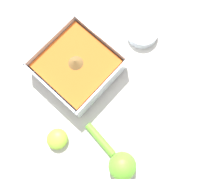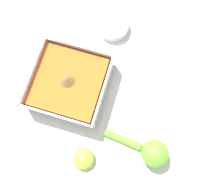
# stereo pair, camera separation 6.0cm
# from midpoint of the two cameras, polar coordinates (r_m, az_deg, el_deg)

# --- Properties ---
(ground_plane) EXTENTS (4.00, 4.00, 0.00)m
(ground_plane) POSITION_cam_midpoint_polar(r_m,az_deg,el_deg) (0.66, -12.46, 2.29)
(ground_plane) COLOR beige
(square_dish) EXTENTS (0.20, 0.20, 0.07)m
(square_dish) POSITION_cam_midpoint_polar(r_m,az_deg,el_deg) (0.62, -13.51, 0.98)
(square_dish) COLOR silver
(square_dish) RESTS_ON ground_plane
(spice_bowl) EXTENTS (0.09, 0.09, 0.03)m
(spice_bowl) POSITION_cam_midpoint_polar(r_m,az_deg,el_deg) (0.69, -2.13, 15.73)
(spice_bowl) COLOR silver
(spice_bowl) RESTS_ON ground_plane
(lemon_squeezer) EXTENTS (0.07, 0.18, 0.07)m
(lemon_squeezer) POSITION_cam_midpoint_polar(r_m,az_deg,el_deg) (0.59, 7.41, -16.50)
(lemon_squeezer) COLOR #6BC633
(lemon_squeezer) RESTS_ON ground_plane
(lemon_half) EXTENTS (0.06, 0.06, 0.03)m
(lemon_half) POSITION_cam_midpoint_polar(r_m,az_deg,el_deg) (0.61, -10.35, -18.00)
(lemon_half) COLOR #93CC38
(lemon_half) RESTS_ON ground_plane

